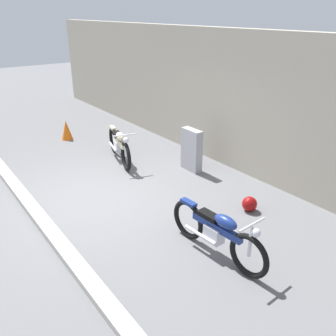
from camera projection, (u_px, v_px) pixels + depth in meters
ground_plane at (98, 199)px, 7.31m from camera, size 40.00×40.00×0.00m
building_wall at (226, 99)px, 8.55m from camera, size 18.00×0.30×3.14m
curb_strip at (37, 214)px, 6.63m from camera, size 18.00×0.24×0.12m
stone_marker at (192, 150)px, 8.45m from camera, size 0.56×0.20×1.00m
helmet at (249, 204)px, 6.82m from camera, size 0.28×0.28×0.28m
traffic_cone at (67, 130)px, 10.57m from camera, size 0.32×0.32×0.55m
motorcycle_blue at (217, 232)px, 5.47m from camera, size 1.92×0.54×0.86m
motorcycle_cream at (119, 145)px, 8.99m from camera, size 1.93×0.74×0.89m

